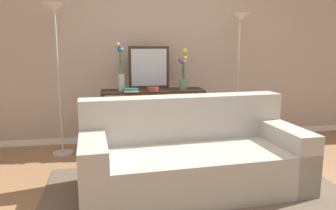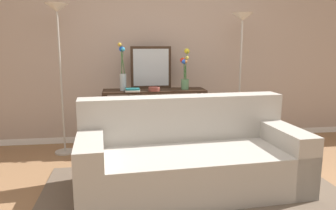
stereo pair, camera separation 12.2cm
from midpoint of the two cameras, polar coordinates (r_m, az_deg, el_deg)
The scene contains 13 objects.
ground_plane at distance 2.98m, azimuth 5.06°, elevation -17.83°, with size 16.00×16.00×0.02m, color #936B47.
back_wall at distance 4.80m, azimuth -0.86°, elevation 12.18°, with size 12.00×0.15×3.09m.
area_rug at distance 3.22m, azimuth 5.56°, elevation -15.23°, with size 2.88×1.70×0.01m.
couch at distance 3.25m, azimuth 4.89°, elevation -9.20°, with size 2.19×1.09×0.88m.
console_table at distance 4.42m, azimuth -1.60°, elevation -0.43°, with size 1.37×0.39×0.81m.
floor_lamp_left at distance 4.31m, azimuth -17.93°, elevation 11.24°, with size 0.28×0.28×1.90m.
floor_lamp_right at distance 4.57m, azimuth 13.55°, elevation 10.58°, with size 0.28×0.28×1.82m.
wall_mirror at distance 4.51m, azimuth -2.23°, elevation 6.62°, with size 0.56×0.02×0.58m.
vase_tall_flowers at distance 4.31m, azimuth -7.17°, elevation 5.60°, with size 0.10×0.12×0.62m.
vase_short_flowers at distance 4.40m, azimuth 3.80°, elevation 5.70°, with size 0.13×0.12×0.55m.
fruit_bowl at distance 4.25m, azimuth -1.63°, elevation 2.84°, with size 0.15×0.15×0.05m.
book_stack at distance 4.22m, azimuth -5.40°, elevation 2.66°, with size 0.20×0.17×0.04m.
book_row_under_console at distance 4.51m, azimuth -7.04°, elevation -6.95°, with size 0.28×0.17×0.12m.
Camera 2 is at (-0.57, -2.56, 1.40)m, focal length 34.67 mm.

